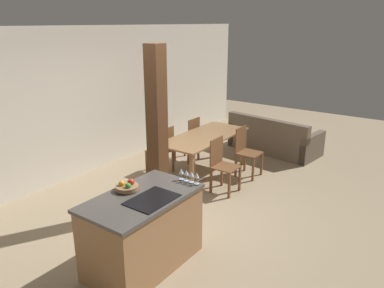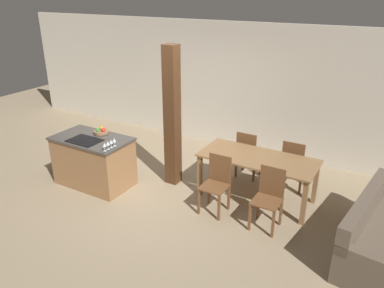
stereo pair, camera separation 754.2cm
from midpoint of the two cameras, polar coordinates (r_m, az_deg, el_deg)
ground_plane at (r=4.91m, az=-42.69°, el=-25.76°), size 16.00×16.00×0.00m
wall_back at (r=6.63m, az=-50.14°, el=-3.36°), size 11.20×0.08×2.70m
kitchen_island at (r=4.46m, az=-58.72°, el=-27.39°), size 1.38×0.80×0.91m
fruit_bowl at (r=4.39m, az=-60.15°, el=-20.49°), size 0.27×0.27×0.12m
wine_glass_near at (r=3.79m, az=-51.70°, el=-22.06°), size 0.06×0.06×0.14m
wine_glass_middle at (r=3.86m, az=-51.79°, el=-21.44°), size 0.06×0.06×0.14m
wine_glass_far at (r=3.92m, az=-51.87°, el=-20.85°), size 0.06×0.06×0.14m
wine_glass_end at (r=3.99m, az=-51.95°, el=-20.27°), size 0.06×0.06×0.14m
dining_table at (r=5.39m, az=-29.22°, el=-10.51°), size 1.90×0.84×0.77m
dining_chair_near_left at (r=4.82m, az=-30.02°, el=-16.66°), size 0.40×0.40×0.92m
dining_chair_near_right at (r=5.13m, az=-21.27°, el=-13.11°), size 0.40×0.40×0.92m
dining_chair_far_left at (r=5.90m, az=-35.53°, el=-11.19°), size 0.40×0.40×0.92m
dining_chair_far_right at (r=6.16m, az=-28.09°, el=-8.67°), size 0.40×0.40×0.92m
couch at (r=6.17m, az=-9.47°, el=-8.76°), size 1.12×2.04×0.80m
timber_post at (r=4.66m, az=-46.45°, el=-10.60°), size 0.23×0.23×2.48m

